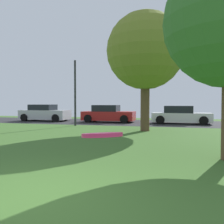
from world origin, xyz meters
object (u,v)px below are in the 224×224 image
Objects in this scene: oak_tree_center at (145,51)px; parked_car_red at (108,114)px; frisbee_disc at (102,135)px; parked_car_white at (181,115)px; parked_car_silver at (45,113)px; street_lamp_post at (75,93)px.

parked_car_red is at bearing 123.75° from oak_tree_center.
oak_tree_center is at bearing -56.25° from parked_car_red.
frisbee_disc is 0.09× the size of parked_car_white.
oak_tree_center is 1.53× the size of parked_car_white.
frisbee_disc reaches higher than parked_car_white.
parked_car_silver is 11.53m from parked_car_white.
street_lamp_post is at bearing -38.64° from parked_car_silver.
street_lamp_post reaches higher than parked_car_red.
oak_tree_center is 1.57× the size of parked_car_silver.
frisbee_disc is at bearing -65.82° from street_lamp_post.
frisbee_disc is (1.27, -12.18, -3.10)m from oak_tree_center.
parked_car_white is (5.76, -0.12, -0.02)m from parked_car_red.
frisbee_disc is 0.08× the size of street_lamp_post.
frisbee_disc is at bearing -58.57° from parked_car_silver.
street_lamp_post is at bearing 159.42° from oak_tree_center.
parked_car_white is at bearing 0.15° from parked_car_silver.
parked_car_silver is 1.00× the size of parked_car_red.
parked_car_silver is at bearing -178.48° from parked_car_red.
parked_car_white is at bearing -1.23° from parked_car_red.
street_lamp_post is (-5.06, 1.90, -2.21)m from oak_tree_center.
street_lamp_post is (-1.30, -3.72, 1.61)m from parked_car_red.
street_lamp_post is (-7.07, -3.59, 1.63)m from parked_car_white.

